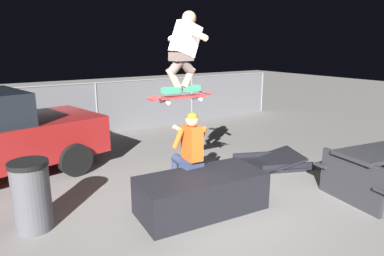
% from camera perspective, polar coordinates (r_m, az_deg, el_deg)
% --- Properties ---
extents(ground_plane, '(40.00, 40.00, 0.00)m').
position_cam_1_polar(ground_plane, '(5.09, 3.52, -13.42)').
color(ground_plane, slate).
extents(ledge_box_main, '(1.86, 0.98, 0.54)m').
position_cam_1_polar(ledge_box_main, '(4.93, 1.56, -10.85)').
color(ledge_box_main, black).
rests_on(ledge_box_main, ground).
extents(person_sitting_on_ledge, '(0.60, 0.77, 1.38)m').
position_cam_1_polar(person_sitting_on_ledge, '(5.16, -0.59, -3.67)').
color(person_sitting_on_ledge, '#2D3856').
rests_on(person_sitting_on_ledge, ground).
extents(skateboard, '(1.03, 0.25, 0.13)m').
position_cam_1_polar(skateboard, '(4.92, -1.80, 5.22)').
color(skateboard, '#B72D2D').
extents(skater_airborne, '(0.62, 0.89, 1.12)m').
position_cam_1_polar(skater_airborne, '(4.89, -1.29, 13.26)').
color(skater_airborne, '#2D9E66').
extents(kicker_ramp, '(1.40, 1.27, 0.33)m').
position_cam_1_polar(kicker_ramp, '(6.94, 13.15, -5.67)').
color(kicker_ramp, black).
rests_on(kicker_ramp, ground).
extents(trash_bin, '(0.48, 0.48, 0.92)m').
position_cam_1_polar(trash_bin, '(4.85, -25.32, -10.22)').
color(trash_bin, '#47474C').
rests_on(trash_bin, ground).
extents(fence_back, '(12.05, 0.05, 1.38)m').
position_cam_1_polar(fence_back, '(9.31, -15.68, 3.45)').
color(fence_back, slate).
rests_on(fence_back, ground).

